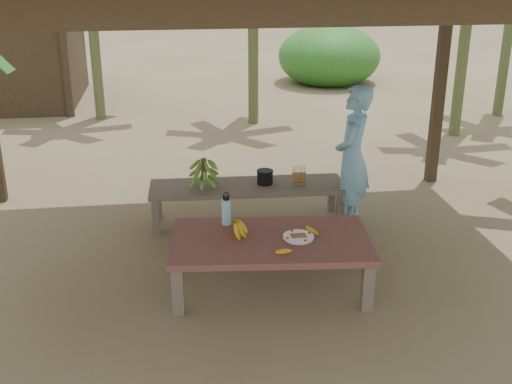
{
  "coord_description": "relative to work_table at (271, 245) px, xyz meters",
  "views": [
    {
      "loc": [
        -0.63,
        -5.5,
        2.99
      ],
      "look_at": [
        0.12,
        0.11,
        0.8
      ],
      "focal_mm": 45.0,
      "sensor_mm": 36.0,
      "label": 1
    }
  ],
  "objects": [
    {
      "name": "green_banana_stalk",
      "position": [
        -0.51,
        1.56,
        0.19
      ],
      "size": [
        0.31,
        0.31,
        0.34
      ],
      "primitive_type": null,
      "rotation": [
        0.0,
        0.0,
        -0.03
      ],
      "color": "#598C2D",
      "rests_on": "bench"
    },
    {
      "name": "woman",
      "position": [
        1.12,
        1.32,
        0.37
      ],
      "size": [
        0.6,
        0.69,
        1.6
      ],
      "primitive_type": "imported",
      "rotation": [
        0.0,
        0.0,
        -2.04
      ],
      "color": "#69A2C7",
      "rests_on": "ground"
    },
    {
      "name": "cooking_pot",
      "position": [
        0.18,
        1.56,
        0.09
      ],
      "size": [
        0.18,
        0.18,
        0.15
      ],
      "primitive_type": "cylinder",
      "color": "black",
      "rests_on": "bench"
    },
    {
      "name": "water_flask",
      "position": [
        -0.37,
        0.38,
        0.2
      ],
      "size": [
        0.09,
        0.09,
        0.32
      ],
      "color": "#3FBAC7",
      "rests_on": "work_table"
    },
    {
      "name": "skewer_rack",
      "position": [
        0.55,
        1.47,
        0.14
      ],
      "size": [
        0.18,
        0.09,
        0.24
      ],
      "primitive_type": null,
      "rotation": [
        0.0,
        0.0,
        -0.03
      ],
      "color": "#A57F47",
      "rests_on": "bench"
    },
    {
      "name": "loose_banana_side",
      "position": [
        0.4,
        0.07,
        0.09
      ],
      "size": [
        0.12,
        0.17,
        0.04
      ],
      "primitive_type": "ellipsoid",
      "rotation": [
        0.0,
        0.0,
        0.5
      ],
      "color": "yellow",
      "rests_on": "work_table"
    },
    {
      "name": "loose_banana_front",
      "position": [
        0.06,
        -0.32,
        0.09
      ],
      "size": [
        0.18,
        0.09,
        0.04
      ],
      "primitive_type": "ellipsoid",
      "rotation": [
        0.0,
        0.0,
        1.85
      ],
      "color": "yellow",
      "rests_on": "work_table"
    },
    {
      "name": "work_table",
      "position": [
        0.0,
        0.0,
        0.0
      ],
      "size": [
        1.88,
        1.16,
        0.5
      ],
      "rotation": [
        0.0,
        0.0,
        -0.09
      ],
      "color": "brown",
      "rests_on": "ground"
    },
    {
      "name": "bench",
      "position": [
        -0.03,
        1.54,
        -0.04
      ],
      "size": [
        2.22,
        0.67,
        0.45
      ],
      "rotation": [
        0.0,
        0.0,
        -0.03
      ],
      "color": "brown",
      "rests_on": "ground"
    },
    {
      "name": "plate",
      "position": [
        0.25,
        -0.05,
        0.08
      ],
      "size": [
        0.28,
        0.28,
        0.04
      ],
      "color": "white",
      "rests_on": "work_table"
    },
    {
      "name": "ripe_banana_bunch",
      "position": [
        -0.33,
        0.12,
        0.14
      ],
      "size": [
        0.26,
        0.23,
        0.15
      ],
      "primitive_type": null,
      "rotation": [
        0.0,
        0.0,
        -0.07
      ],
      "color": "yellow",
      "rests_on": "work_table"
    },
    {
      "name": "ground",
      "position": [
        -0.2,
        0.3,
        -0.43
      ],
      "size": [
        80.0,
        80.0,
        0.0
      ],
      "primitive_type": "plane",
      "color": "brown",
      "rests_on": "ground"
    }
  ]
}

